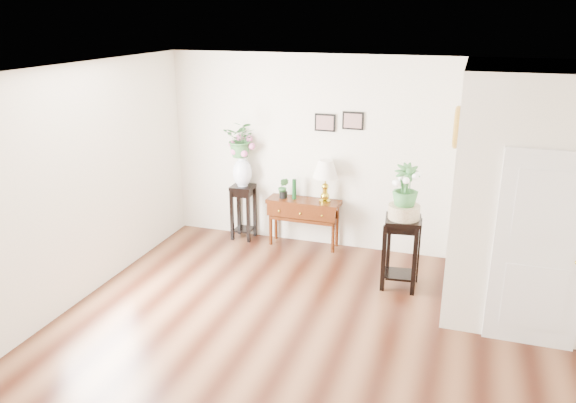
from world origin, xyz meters
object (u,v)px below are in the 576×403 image
at_px(plant_stand_a, 243,212).
at_px(plant_stand_b, 401,253).
at_px(console_table, 304,223).
at_px(table_lamp, 325,179).

distance_m(plant_stand_a, plant_stand_b, 2.66).
height_order(console_table, plant_stand_a, plant_stand_a).
xyz_separation_m(console_table, plant_stand_b, (1.54, -0.89, 0.10)).
bearing_deg(plant_stand_a, table_lamp, 0.00).
distance_m(table_lamp, plant_stand_a, 1.44).
relative_size(console_table, plant_stand_b, 1.17).
bearing_deg(plant_stand_a, console_table, 0.00).
bearing_deg(table_lamp, plant_stand_a, 180.00).
xyz_separation_m(plant_stand_a, plant_stand_b, (2.51, -0.89, 0.04)).
bearing_deg(plant_stand_b, table_lamp, 143.99).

